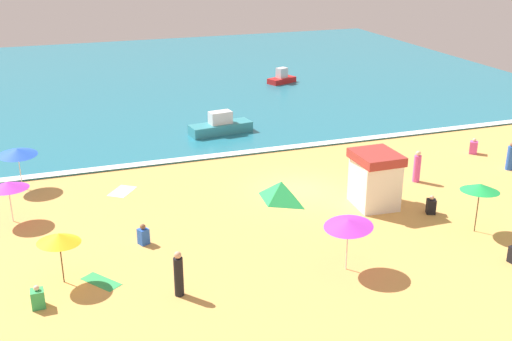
{
  "coord_description": "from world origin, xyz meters",
  "views": [
    {
      "loc": [
        -12.03,
        -27.76,
        12.61
      ],
      "look_at": [
        -1.8,
        1.4,
        0.8
      ],
      "focal_mm": 44.17,
      "sensor_mm": 36.0,
      "label": 1
    }
  ],
  "objects_px": {
    "beach_umbrella_1": "(17,152)",
    "beach_tent": "(281,191)",
    "beach_umbrella_0": "(8,185)",
    "beachgoer_7": "(417,167)",
    "beach_umbrella_4": "(348,223)",
    "beachgoer_6": "(143,235)",
    "beachgoer_0": "(474,147)",
    "small_boat_1": "(282,78)",
    "beachgoer_2": "(510,157)",
    "beachgoer_8": "(179,275)",
    "beach_umbrella_2": "(59,238)",
    "beach_umbrella_3": "(480,188)",
    "beachgoer_4": "(431,206)",
    "lifeguard_cabana": "(375,179)",
    "beachgoer_9": "(38,298)",
    "small_boat_0": "(221,126)"
  },
  "relations": [
    {
      "from": "small_boat_0",
      "to": "beach_umbrella_0",
      "type": "bearing_deg",
      "value": -143.26
    },
    {
      "from": "beach_umbrella_4",
      "to": "small_boat_1",
      "type": "xyz_separation_m",
      "value": [
        9.45,
        30.95,
        -1.5
      ]
    },
    {
      "from": "beachgoer_0",
      "to": "beachgoer_9",
      "type": "relative_size",
      "value": 1.08
    },
    {
      "from": "beachgoer_7",
      "to": "beach_tent",
      "type": "bearing_deg",
      "value": -179.57
    },
    {
      "from": "beachgoer_2",
      "to": "beachgoer_8",
      "type": "xyz_separation_m",
      "value": [
        -20.45,
        -6.68,
        0.12
      ]
    },
    {
      "from": "lifeguard_cabana",
      "to": "beach_umbrella_3",
      "type": "distance_m",
      "value": 5.01
    },
    {
      "from": "small_boat_1",
      "to": "beachgoer_8",
      "type": "bearing_deg",
      "value": -117.77
    },
    {
      "from": "beach_umbrella_4",
      "to": "beach_umbrella_2",
      "type": "bearing_deg",
      "value": 165.89
    },
    {
      "from": "beachgoer_8",
      "to": "beachgoer_9",
      "type": "distance_m",
      "value": 5.04
    },
    {
      "from": "beachgoer_8",
      "to": "small_boat_1",
      "type": "bearing_deg",
      "value": 62.23
    },
    {
      "from": "beach_umbrella_1",
      "to": "lifeguard_cabana",
      "type": "bearing_deg",
      "value": -26.18
    },
    {
      "from": "beach_umbrella_1",
      "to": "beachgoer_8",
      "type": "xyz_separation_m",
      "value": [
        5.45,
        -12.82,
        -1.16
      ]
    },
    {
      "from": "beach_umbrella_1",
      "to": "beach_umbrella_4",
      "type": "distance_m",
      "value": 17.89
    },
    {
      "from": "beach_umbrella_2",
      "to": "beach_umbrella_4",
      "type": "relative_size",
      "value": 0.85
    },
    {
      "from": "beach_umbrella_1",
      "to": "beach_tent",
      "type": "xyz_separation_m",
      "value": [
        12.17,
        -6.02,
        -1.49
      ]
    },
    {
      "from": "lifeguard_cabana",
      "to": "beach_umbrella_4",
      "type": "xyz_separation_m",
      "value": [
        -4.11,
        -5.16,
        0.63
      ]
    },
    {
      "from": "small_boat_1",
      "to": "lifeguard_cabana",
      "type": "bearing_deg",
      "value": -101.7
    },
    {
      "from": "beach_umbrella_0",
      "to": "beachgoer_7",
      "type": "bearing_deg",
      "value": -5.3
    },
    {
      "from": "beach_umbrella_0",
      "to": "beachgoer_8",
      "type": "distance_m",
      "value": 10.58
    },
    {
      "from": "beachgoer_0",
      "to": "beachgoer_2",
      "type": "bearing_deg",
      "value": -86.84
    },
    {
      "from": "beachgoer_2",
      "to": "beachgoer_6",
      "type": "height_order",
      "value": "beachgoer_2"
    },
    {
      "from": "beachgoer_8",
      "to": "beach_umbrella_1",
      "type": "bearing_deg",
      "value": 113.04
    },
    {
      "from": "small_boat_1",
      "to": "beach_umbrella_3",
      "type": "bearing_deg",
      "value": -94.73
    },
    {
      "from": "small_boat_0",
      "to": "beachgoer_2",
      "type": "bearing_deg",
      "value": -40.76
    },
    {
      "from": "beach_umbrella_1",
      "to": "beach_umbrella_4",
      "type": "xyz_separation_m",
      "value": [
        12.13,
        -13.15,
        -0.0
      ]
    },
    {
      "from": "beachgoer_6",
      "to": "beachgoer_0",
      "type": "bearing_deg",
      "value": 13.88
    },
    {
      "from": "beach_tent",
      "to": "beachgoer_9",
      "type": "height_order",
      "value": "beach_tent"
    },
    {
      "from": "lifeguard_cabana",
      "to": "beachgoer_6",
      "type": "distance_m",
      "value": 11.38
    },
    {
      "from": "beach_umbrella_4",
      "to": "beach_umbrella_1",
      "type": "bearing_deg",
      "value": 132.7
    },
    {
      "from": "beach_umbrella_0",
      "to": "beach_umbrella_3",
      "type": "bearing_deg",
      "value": -22.13
    },
    {
      "from": "beach_umbrella_3",
      "to": "beachgoer_4",
      "type": "height_order",
      "value": "beach_umbrella_3"
    },
    {
      "from": "beach_umbrella_1",
      "to": "beachgoer_9",
      "type": "distance_m",
      "value": 12.07
    },
    {
      "from": "beach_umbrella_0",
      "to": "beachgoer_4",
      "type": "distance_m",
      "value": 19.66
    },
    {
      "from": "beach_umbrella_0",
      "to": "beach_umbrella_1",
      "type": "xyz_separation_m",
      "value": [
        0.42,
        4.08,
        0.22
      ]
    },
    {
      "from": "beach_umbrella_2",
      "to": "small_boat_1",
      "type": "distance_m",
      "value": 34.72
    },
    {
      "from": "beachgoer_2",
      "to": "beachgoer_0",
      "type": "bearing_deg",
      "value": 93.16
    },
    {
      "from": "beach_umbrella_0",
      "to": "beachgoer_7",
      "type": "height_order",
      "value": "beach_umbrella_0"
    },
    {
      "from": "beachgoer_2",
      "to": "beach_umbrella_4",
      "type": "bearing_deg",
      "value": -153.06
    },
    {
      "from": "beach_umbrella_2",
      "to": "beachgoer_0",
      "type": "xyz_separation_m",
      "value": [
        24.26,
        7.29,
        -1.48
      ]
    },
    {
      "from": "beach_umbrella_4",
      "to": "beachgoer_0",
      "type": "height_order",
      "value": "beach_umbrella_4"
    },
    {
      "from": "beach_umbrella_0",
      "to": "beachgoer_0",
      "type": "bearing_deg",
      "value": 1.95
    },
    {
      "from": "beachgoer_6",
      "to": "beach_umbrella_2",
      "type": "bearing_deg",
      "value": -148.07
    },
    {
      "from": "small_boat_0",
      "to": "beach_umbrella_2",
      "type": "bearing_deg",
      "value": -124.38
    },
    {
      "from": "small_boat_0",
      "to": "beach_umbrella_3",
      "type": "bearing_deg",
      "value": -69.02
    },
    {
      "from": "small_boat_1",
      "to": "beach_umbrella_1",
      "type": "bearing_deg",
      "value": -140.48
    },
    {
      "from": "beachgoer_8",
      "to": "small_boat_0",
      "type": "height_order",
      "value": "beachgoer_8"
    },
    {
      "from": "beachgoer_2",
      "to": "beachgoer_4",
      "type": "distance_m",
      "value": 8.37
    },
    {
      "from": "beach_umbrella_4",
      "to": "small_boat_1",
      "type": "bearing_deg",
      "value": 73.02
    },
    {
      "from": "beach_tent",
      "to": "small_boat_1",
      "type": "relative_size",
      "value": 0.94
    },
    {
      "from": "lifeguard_cabana",
      "to": "beachgoer_2",
      "type": "relative_size",
      "value": 1.69
    }
  ]
}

